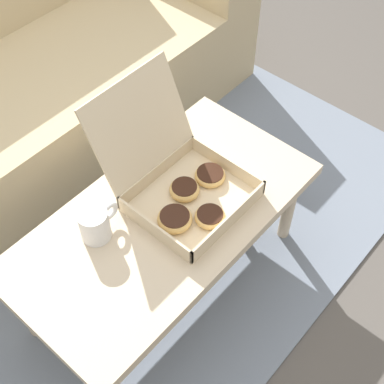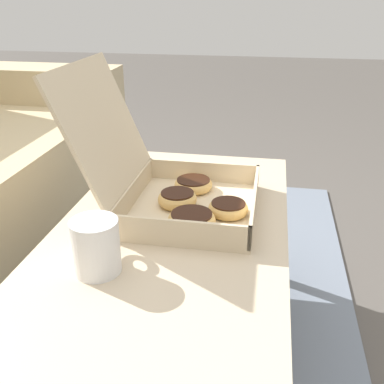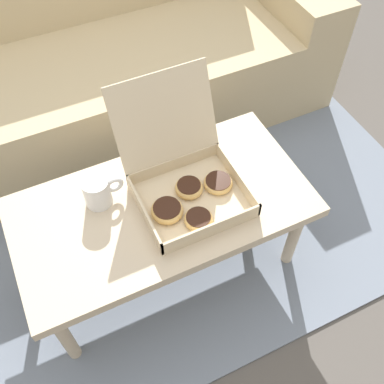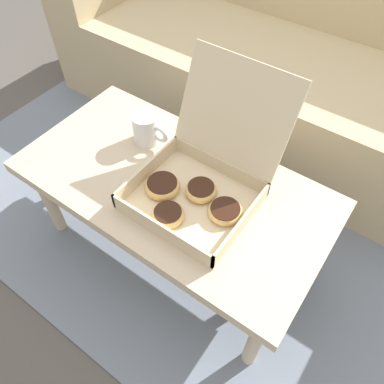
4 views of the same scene
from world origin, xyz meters
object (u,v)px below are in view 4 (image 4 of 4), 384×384
at_px(couch, 295,73).
at_px(coffee_mug, 147,129).
at_px(coffee_table, 173,190).
at_px(pastry_box, 199,180).

height_order(couch, coffee_mug, couch).
bearing_deg(coffee_table, coffee_mug, 151.09).
xyz_separation_m(coffee_table, coffee_mug, (-0.18, 0.10, 0.10)).
relative_size(pastry_box, coffee_mug, 3.09).
height_order(couch, pastry_box, couch).
xyz_separation_m(coffee_table, pastry_box, (0.10, 0.01, 0.11)).
bearing_deg(pastry_box, coffee_mug, 161.67).
bearing_deg(coffee_table, couch, 90.00).
relative_size(coffee_table, pastry_box, 2.36).
height_order(coffee_table, coffee_mug, coffee_mug).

